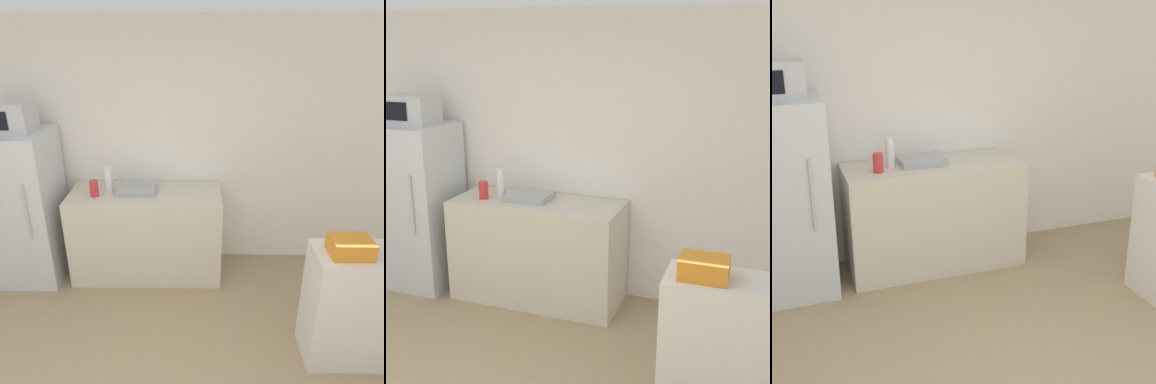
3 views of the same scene
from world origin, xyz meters
The scene contains 6 objects.
wall_back centered at (0.00, 2.68, 1.30)m, with size 8.00×0.06×2.60m, color white.
refrigerator centered at (-1.14, 2.28, 0.79)m, with size 0.67×0.68×1.58m.
counter centered at (0.09, 2.32, 0.47)m, with size 1.53×0.63×0.94m, color beige.
sink_basin centered at (0.00, 2.36, 0.97)m, with size 0.39×0.31×0.06m, color #9EA3A8.
bottle_tall centered at (-0.28, 2.34, 1.07)m, with size 0.08×0.08×0.26m, color silver.
bottle_short centered at (-0.40, 2.24, 1.02)m, with size 0.08×0.08×0.16m, color red.
Camera 3 is at (-1.18, -1.92, 2.20)m, focal length 50.00 mm.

